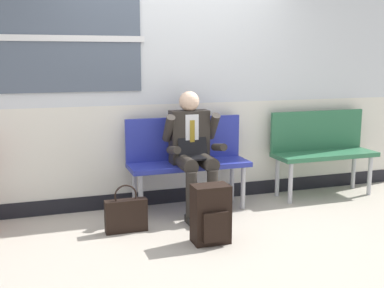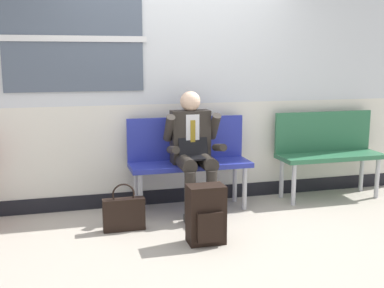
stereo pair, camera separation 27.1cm
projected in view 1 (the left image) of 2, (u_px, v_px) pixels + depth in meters
The scene contains 7 objects.
ground_plane at pixel (191, 218), 4.79m from camera, with size 18.00×18.00×0.00m, color #B2A899.
station_wall at pixel (171, 67), 5.10m from camera, with size 6.17×0.17×3.01m.
bench_with_person at pixel (187, 155), 5.04m from camera, with size 1.28×0.42×0.97m.
bench_empty at pixel (321, 146), 5.56m from camera, with size 1.22×0.42×0.98m.
person_seated at pixel (193, 149), 4.83m from camera, with size 0.57×0.70×1.26m.
backpack at pixel (211, 215), 4.13m from camera, with size 0.32×0.25×0.52m.
handbag at pixel (126, 215), 4.40m from camera, with size 0.39×0.10×0.45m.
Camera 1 is at (-1.45, -4.34, 1.61)m, focal length 44.38 mm.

